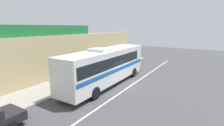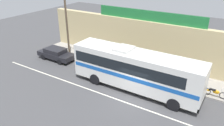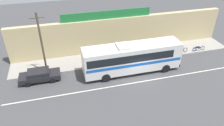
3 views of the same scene
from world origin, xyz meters
name	(u,v)px [view 1 (image 1 of 3)]	position (x,y,z in m)	size (l,w,h in m)	color
ground_plane	(122,85)	(0.00, 0.00, 0.00)	(70.00, 70.00, 0.00)	#444447
sidewalk_slab	(82,77)	(0.00, 5.20, 0.07)	(30.00, 3.60, 0.14)	gray
storefront_facade	(68,55)	(0.00, 7.35, 2.40)	(30.00, 0.70, 4.80)	tan
storefront_billboard	(51,30)	(-2.07, 7.35, 5.35)	(11.97, 0.12, 1.10)	#1E7538
road_center_stripe	(129,87)	(0.00, -0.80, 0.00)	(30.00, 0.14, 0.01)	silver
intercity_bus	(106,65)	(-0.59, 1.48, 2.07)	(11.67, 2.66, 3.78)	silver
motorcycle_orange	(118,65)	(5.87, 3.74, 0.57)	(1.89, 0.56, 0.94)	black
motorcycle_red	(123,62)	(7.71, 3.93, 0.57)	(1.88, 0.56, 0.94)	black
motorcycle_blue	(132,60)	(10.33, 3.75, 0.57)	(1.94, 0.56, 0.94)	black
motorcycle_black	(110,68)	(3.83, 3.80, 0.57)	(1.97, 0.56, 0.94)	black
pedestrian_near_shop	(112,58)	(7.28, 5.54, 1.06)	(0.30, 0.48, 1.59)	navy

